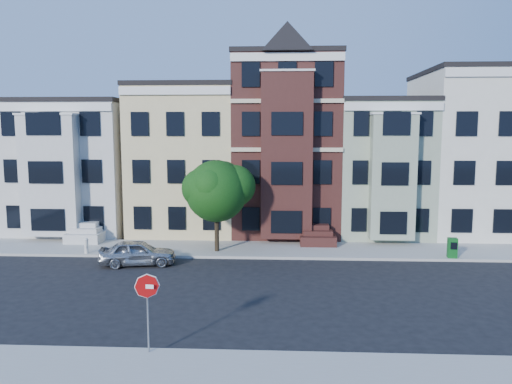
# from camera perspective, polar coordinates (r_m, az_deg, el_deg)

# --- Properties ---
(ground) EXTENTS (120.00, 120.00, 0.00)m
(ground) POSITION_cam_1_polar(r_m,az_deg,el_deg) (22.45, 3.69, -11.62)
(ground) COLOR black
(far_sidewalk) EXTENTS (60.00, 4.00, 0.15)m
(far_sidewalk) POSITION_cam_1_polar(r_m,az_deg,el_deg) (30.12, 3.48, -6.62)
(far_sidewalk) COLOR #9E9B93
(far_sidewalk) RESTS_ON ground
(house_white) EXTENTS (8.00, 9.00, 9.00)m
(house_white) POSITION_cam_1_polar(r_m,az_deg,el_deg) (38.75, -19.38, 2.66)
(house_white) COLOR beige
(house_white) RESTS_ON ground
(house_yellow) EXTENTS (7.00, 9.00, 10.00)m
(house_yellow) POSITION_cam_1_polar(r_m,az_deg,el_deg) (36.45, -7.66, 3.54)
(house_yellow) COLOR #D6C088
(house_yellow) RESTS_ON ground
(house_brown) EXTENTS (7.00, 9.00, 12.00)m
(house_brown) POSITION_cam_1_polar(r_m,az_deg,el_deg) (35.79, 3.44, 5.13)
(house_brown) COLOR #3A1915
(house_brown) RESTS_ON ground
(house_green) EXTENTS (6.00, 9.00, 9.00)m
(house_green) POSITION_cam_1_polar(r_m,az_deg,el_deg) (36.52, 13.69, 2.62)
(house_green) COLOR gray
(house_green) RESTS_ON ground
(house_cream) EXTENTS (8.00, 9.00, 11.00)m
(house_cream) POSITION_cam_1_polar(r_m,az_deg,el_deg) (38.40, 24.07, 3.91)
(house_cream) COLOR silver
(house_cream) RESTS_ON ground
(street_tree) EXTENTS (6.47, 6.47, 6.60)m
(street_tree) POSITION_cam_1_polar(r_m,az_deg,el_deg) (28.98, -4.54, -0.38)
(street_tree) COLOR #195313
(street_tree) RESTS_ON far_sidewalk
(parked_car) EXTENTS (4.23, 2.29, 1.37)m
(parked_car) POSITION_cam_1_polar(r_m,az_deg,el_deg) (27.62, -13.38, -6.76)
(parked_car) COLOR #9EA1A6
(parked_car) RESTS_ON ground
(newspaper_box) EXTENTS (0.54, 0.49, 1.11)m
(newspaper_box) POSITION_cam_1_polar(r_m,az_deg,el_deg) (29.93, 21.52, -5.96)
(newspaper_box) COLOR #105C1D
(newspaper_box) RESTS_ON far_sidewalk
(fire_hydrant) EXTENTS (0.31, 0.31, 0.72)m
(fire_hydrant) POSITION_cam_1_polar(r_m,az_deg,el_deg) (30.51, -18.82, -5.98)
(fire_hydrant) COLOR silver
(fire_hydrant) RESTS_ON far_sidewalk
(stop_sign) EXTENTS (0.80, 0.21, 2.90)m
(stop_sign) POSITION_cam_1_polar(r_m,az_deg,el_deg) (16.51, -12.27, -12.85)
(stop_sign) COLOR #A80A0B
(stop_sign) RESTS_ON near_sidewalk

